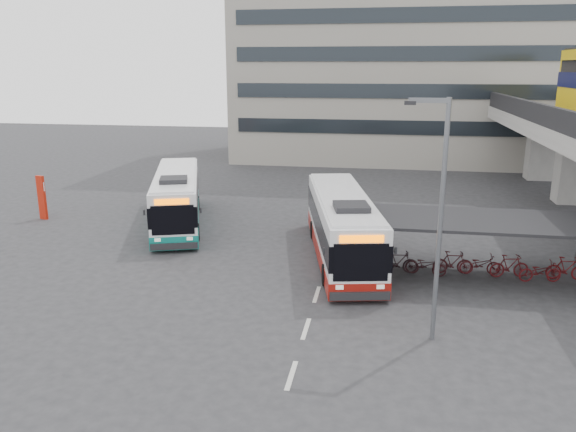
% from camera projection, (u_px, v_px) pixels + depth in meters
% --- Properties ---
extents(ground, '(120.00, 120.00, 0.00)m').
position_uv_depth(ground, '(254.00, 290.00, 22.20)').
color(ground, '#28282B').
rests_on(ground, ground).
extents(bike_shelter, '(10.00, 4.00, 2.54)m').
position_uv_depth(bike_shelter, '(468.00, 247.00, 23.33)').
color(bike_shelter, '#595B60').
rests_on(bike_shelter, ground).
extents(office_block, '(30.00, 15.00, 25.00)m').
position_uv_depth(office_block, '(402.00, 23.00, 52.28)').
color(office_block, gray).
rests_on(office_block, ground).
extents(road_markings, '(0.15, 7.60, 0.01)m').
position_uv_depth(road_markings, '(306.00, 329.00, 18.93)').
color(road_markings, beige).
rests_on(road_markings, ground).
extents(bus_main, '(4.50, 11.09, 3.20)m').
position_uv_depth(bus_main, '(342.00, 227.00, 25.67)').
color(bus_main, white).
rests_on(bus_main, ground).
extents(bus_teal, '(5.57, 10.83, 3.15)m').
position_uv_depth(bus_teal, '(177.00, 198.00, 31.28)').
color(bus_teal, white).
rests_on(bus_teal, ground).
extents(pedestrian, '(0.64, 0.81, 1.94)m').
position_uv_depth(pedestrian, '(177.00, 231.00, 26.80)').
color(pedestrian, black).
rests_on(pedestrian, ground).
extents(lamp_post, '(1.35, 0.17, 7.71)m').
position_uv_depth(lamp_post, '(438.00, 208.00, 17.13)').
color(lamp_post, '#595B60').
rests_on(lamp_post, ground).
extents(sign_totem_north, '(0.55, 0.29, 2.56)m').
position_uv_depth(sign_totem_north, '(42.00, 197.00, 32.25)').
color(sign_totem_north, '#AD1B0A').
rests_on(sign_totem_north, ground).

